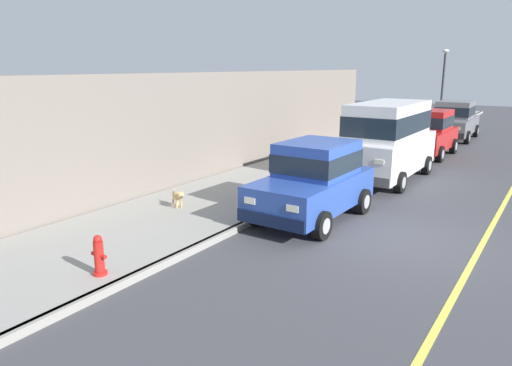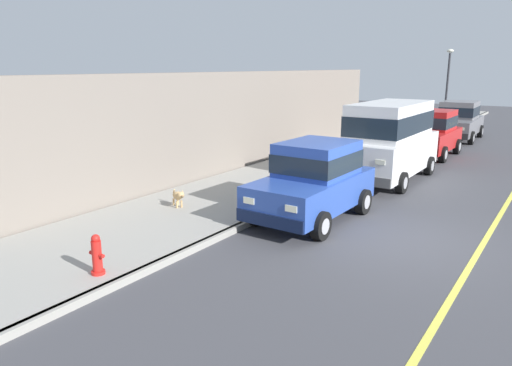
{
  "view_description": "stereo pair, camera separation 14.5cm",
  "coord_description": "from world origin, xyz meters",
  "px_view_note": "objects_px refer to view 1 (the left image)",
  "views": [
    {
      "loc": [
        2.83,
        -9.99,
        3.66
      ],
      "look_at": [
        -3.47,
        -0.39,
        0.85
      ],
      "focal_mm": 33.69,
      "sensor_mm": 36.0,
      "label": 1
    },
    {
      "loc": [
        2.95,
        -9.91,
        3.66
      ],
      "look_at": [
        -3.47,
        -0.39,
        0.85
      ],
      "focal_mm": 33.69,
      "sensor_mm": 36.0,
      "label": 2
    }
  ],
  "objects_px": {
    "car_blue_hatchback": "(314,179)",
    "car_white_van": "(388,137)",
    "street_lamp": "(443,79)",
    "car_grey_sedan": "(454,120)",
    "fire_hydrant": "(99,256)",
    "dog_tan": "(178,196)",
    "car_red_hatchback": "(428,132)"
  },
  "relations": [
    {
      "from": "dog_tan",
      "to": "fire_hydrant",
      "type": "relative_size",
      "value": 0.95
    },
    {
      "from": "car_red_hatchback",
      "to": "dog_tan",
      "type": "relative_size",
      "value": 5.56
    },
    {
      "from": "car_blue_hatchback",
      "to": "car_grey_sedan",
      "type": "height_order",
      "value": "car_grey_sedan"
    },
    {
      "from": "fire_hydrant",
      "to": "car_white_van",
      "type": "bearing_deg",
      "value": 81.49
    },
    {
      "from": "car_white_van",
      "to": "fire_hydrant",
      "type": "xyz_separation_m",
      "value": [
        -1.55,
        -10.37,
        -0.92
      ]
    },
    {
      "from": "car_red_hatchback",
      "to": "street_lamp",
      "type": "xyz_separation_m",
      "value": [
        -1.44,
        8.54,
        1.93
      ]
    },
    {
      "from": "car_grey_sedan",
      "to": "dog_tan",
      "type": "xyz_separation_m",
      "value": [
        -3.13,
        -17.3,
        -0.55
      ]
    },
    {
      "from": "dog_tan",
      "to": "car_grey_sedan",
      "type": "bearing_deg",
      "value": 79.75
    },
    {
      "from": "car_red_hatchback",
      "to": "fire_hydrant",
      "type": "height_order",
      "value": "car_red_hatchback"
    },
    {
      "from": "car_blue_hatchback",
      "to": "car_grey_sedan",
      "type": "bearing_deg",
      "value": 89.85
    },
    {
      "from": "car_blue_hatchback",
      "to": "car_white_van",
      "type": "height_order",
      "value": "car_white_van"
    },
    {
      "from": "car_grey_sedan",
      "to": "car_white_van",
      "type": "bearing_deg",
      "value": -89.63
    },
    {
      "from": "dog_tan",
      "to": "car_red_hatchback",
      "type": "bearing_deg",
      "value": 74.89
    },
    {
      "from": "car_blue_hatchback",
      "to": "street_lamp",
      "type": "distance_m",
      "value": 19.0
    },
    {
      "from": "car_white_van",
      "to": "street_lamp",
      "type": "xyz_separation_m",
      "value": [
        -1.45,
        13.77,
        1.51
      ]
    },
    {
      "from": "car_grey_sedan",
      "to": "fire_hydrant",
      "type": "xyz_separation_m",
      "value": [
        -1.48,
        -21.09,
        -0.51
      ]
    },
    {
      "from": "fire_hydrant",
      "to": "dog_tan",
      "type": "bearing_deg",
      "value": 113.46
    },
    {
      "from": "dog_tan",
      "to": "car_blue_hatchback",
      "type": "bearing_deg",
      "value": 25.74
    },
    {
      "from": "car_red_hatchback",
      "to": "street_lamp",
      "type": "distance_m",
      "value": 8.87
    },
    {
      "from": "car_blue_hatchback",
      "to": "car_grey_sedan",
      "type": "distance_m",
      "value": 15.81
    },
    {
      "from": "car_grey_sedan",
      "to": "fire_hydrant",
      "type": "bearing_deg",
      "value": -94.01
    },
    {
      "from": "dog_tan",
      "to": "street_lamp",
      "type": "bearing_deg",
      "value": 85.09
    },
    {
      "from": "car_red_hatchback",
      "to": "dog_tan",
      "type": "height_order",
      "value": "car_red_hatchback"
    },
    {
      "from": "car_blue_hatchback",
      "to": "dog_tan",
      "type": "height_order",
      "value": "car_blue_hatchback"
    },
    {
      "from": "car_white_van",
      "to": "street_lamp",
      "type": "bearing_deg",
      "value": 96.01
    },
    {
      "from": "street_lamp",
      "to": "car_red_hatchback",
      "type": "bearing_deg",
      "value": -80.42
    },
    {
      "from": "fire_hydrant",
      "to": "street_lamp",
      "type": "distance_m",
      "value": 24.26
    },
    {
      "from": "car_blue_hatchback",
      "to": "car_white_van",
      "type": "xyz_separation_m",
      "value": [
        0.11,
        5.08,
        0.42
      ]
    },
    {
      "from": "car_white_van",
      "to": "street_lamp",
      "type": "relative_size",
      "value": 1.11
    },
    {
      "from": "dog_tan",
      "to": "street_lamp",
      "type": "distance_m",
      "value": 20.57
    },
    {
      "from": "car_red_hatchback",
      "to": "dog_tan",
      "type": "xyz_separation_m",
      "value": [
        -3.19,
        -11.8,
        -0.55
      ]
    },
    {
      "from": "car_red_hatchback",
      "to": "car_grey_sedan",
      "type": "xyz_separation_m",
      "value": [
        -0.06,
        5.49,
        0.01
      ]
    }
  ]
}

